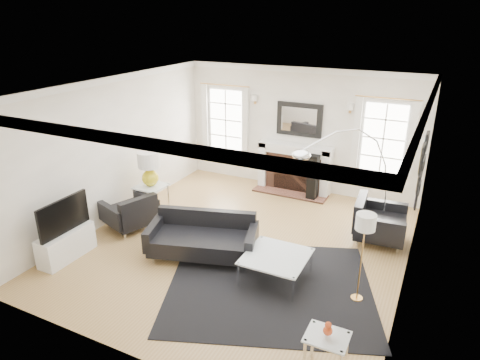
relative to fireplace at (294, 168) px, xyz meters
The scene contains 25 objects.
floor 2.84m from the fireplace, 90.00° to the right, with size 6.00×6.00×0.00m, color #A27744.
back_wall 0.88m from the fireplace, 90.00° to the left, with size 5.50×0.04×2.80m, color white.
front_wall 5.85m from the fireplace, 90.00° to the right, with size 5.50×0.04×2.80m, color white.
left_wall 4.01m from the fireplace, 134.58° to the right, with size 0.04×6.00×2.80m, color white.
right_wall 4.01m from the fireplace, 45.42° to the right, with size 0.04×6.00×2.80m, color white.
ceiling 3.59m from the fireplace, 90.00° to the right, with size 5.50×6.00×0.02m, color white.
crown_molding 3.55m from the fireplace, 90.00° to the right, with size 5.50×6.00×0.12m, color white.
fireplace is the anchor object (origin of this frame).
mantel_mirror 1.12m from the fireplace, 90.00° to the left, with size 1.05×0.07×0.75m.
window_left 2.07m from the fireplace, behind, with size 1.24×0.15×1.62m.
window_right 2.07m from the fireplace, ahead, with size 1.24×0.15×1.62m.
gallery_wall 3.26m from the fireplace, 28.83° to the right, with size 0.04×1.73×1.29m.
tv_unit 5.12m from the fireplace, 118.55° to the right, with size 0.35×1.00×1.09m.
area_rug 3.92m from the fireplace, 75.78° to the right, with size 3.04×2.54×0.01m, color black.
sofa 3.42m from the fireplace, 97.18° to the right, with size 1.98×1.31×0.59m.
armchair_left 3.84m from the fireplace, 123.96° to the right, with size 1.03×1.09×0.60m.
armchair_right 2.67m from the fireplace, 36.73° to the right, with size 0.94×1.03×0.66m.
coffee_table 3.65m from the fireplace, 74.88° to the right, with size 0.95×0.95×0.42m.
side_table_left 3.30m from the fireplace, 131.78° to the right, with size 0.57×0.57×0.62m.
nesting_table 5.45m from the fireplace, 66.79° to the right, with size 0.48×0.40×0.53m.
gourd_lamp 3.34m from the fireplace, 131.78° to the right, with size 0.45×0.45×0.72m.
orange_vase 5.45m from the fireplace, 66.79° to the right, with size 0.11×0.11×0.17m.
arc_floor_lamp 2.56m from the fireplace, 50.88° to the right, with size 1.54×1.43×2.18m.
stick_floor_lamp 4.16m from the fireplace, 57.59° to the right, with size 0.28×0.28×1.37m.
speaker_tower 0.63m from the fireplace, 31.24° to the right, with size 0.21×0.21×1.03m, color black.
Camera 1 is at (2.95, -6.06, 3.90)m, focal length 32.00 mm.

